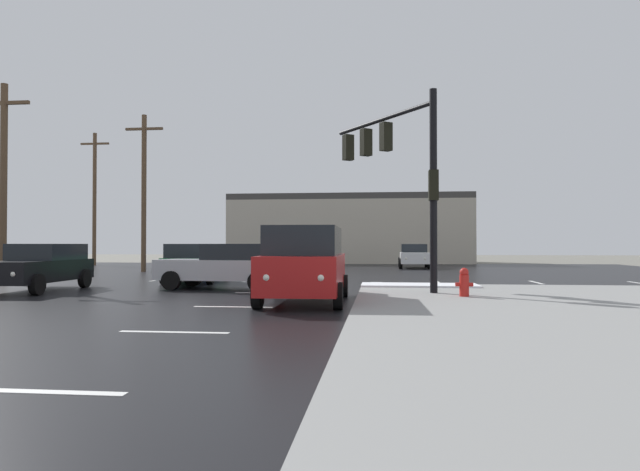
% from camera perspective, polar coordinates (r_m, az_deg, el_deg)
% --- Properties ---
extents(ground_plane, '(120.00, 120.00, 0.00)m').
position_cam_1_polar(ground_plane, '(23.89, -2.64, -4.71)').
color(ground_plane, slate).
extents(road_asphalt, '(44.00, 44.00, 0.02)m').
position_cam_1_polar(road_asphalt, '(23.89, -2.64, -4.68)').
color(road_asphalt, black).
rests_on(road_asphalt, ground_plane).
extents(snow_strip_curbside, '(4.00, 1.60, 0.06)m').
position_cam_1_polar(snow_strip_curbside, '(19.65, 10.14, -5.02)').
color(snow_strip_curbside, white).
rests_on(snow_strip_curbside, sidewalk_corner).
extents(lane_markings, '(36.15, 36.15, 0.01)m').
position_cam_1_polar(lane_markings, '(22.36, -0.12, -4.91)').
color(lane_markings, silver).
rests_on(lane_markings, road_asphalt).
extents(traffic_signal_mast, '(3.27, 4.57, 6.08)m').
position_cam_1_polar(traffic_signal_mast, '(18.43, 7.97, 7.69)').
color(traffic_signal_mast, black).
rests_on(traffic_signal_mast, sidewalk_corner).
extents(fire_hydrant, '(0.48, 0.26, 0.79)m').
position_cam_1_polar(fire_hydrant, '(15.94, 14.56, -4.64)').
color(fire_hydrant, red).
rests_on(fire_hydrant, sidewalk_corner).
extents(strip_building_background, '(19.95, 8.00, 5.71)m').
position_cam_1_polar(strip_building_background, '(48.26, 3.16, 0.61)').
color(strip_building_background, '#BCB29E').
rests_on(strip_building_background, ground_plane).
extents(suv_red, '(2.26, 4.87, 2.03)m').
position_cam_1_polar(suv_red, '(14.99, -1.53, -2.79)').
color(suv_red, '#B21919').
rests_on(suv_red, road_asphalt).
extents(sedan_blue, '(4.67, 2.41, 1.58)m').
position_cam_1_polar(sedan_blue, '(32.78, -11.55, -2.16)').
color(sedan_blue, navy).
rests_on(sedan_blue, road_asphalt).
extents(sedan_green, '(2.35, 4.66, 1.58)m').
position_cam_1_polar(sedan_green, '(23.61, -12.64, -2.66)').
color(sedan_green, '#195933').
rests_on(sedan_green, road_asphalt).
extents(sedan_grey, '(4.64, 2.30, 1.58)m').
position_cam_1_polar(sedan_grey, '(35.57, -3.51, -2.08)').
color(sedan_grey, slate).
rests_on(sedan_grey, road_asphalt).
extents(sedan_silver, '(4.65, 2.33, 1.58)m').
position_cam_1_polar(sedan_silver, '(19.72, -9.37, -3.02)').
color(sedan_silver, '#B7BABF').
rests_on(sedan_silver, road_asphalt).
extents(sedan_white, '(2.09, 4.57, 1.58)m').
position_cam_1_polar(sedan_white, '(37.36, 9.60, -2.01)').
color(sedan_white, white).
rests_on(sedan_white, road_asphalt).
extents(sedan_black, '(2.21, 4.61, 1.58)m').
position_cam_1_polar(sedan_black, '(21.07, -26.77, -2.80)').
color(sedan_black, black).
rests_on(sedan_black, road_asphalt).
extents(utility_pole_mid, '(2.20, 0.28, 8.25)m').
position_cam_1_polar(utility_pole_mid, '(26.61, -29.68, 5.15)').
color(utility_pole_mid, brown).
rests_on(utility_pole_mid, ground_plane).
extents(utility_pole_far, '(2.20, 0.28, 9.00)m').
position_cam_1_polar(utility_pole_far, '(33.47, -17.60, 4.51)').
color(utility_pole_far, brown).
rests_on(utility_pole_far, ground_plane).
extents(utility_pole_distant, '(2.20, 0.28, 9.93)m').
position_cam_1_polar(utility_pole_distant, '(45.03, -22.10, 3.75)').
color(utility_pole_distant, brown).
rests_on(utility_pole_distant, ground_plane).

